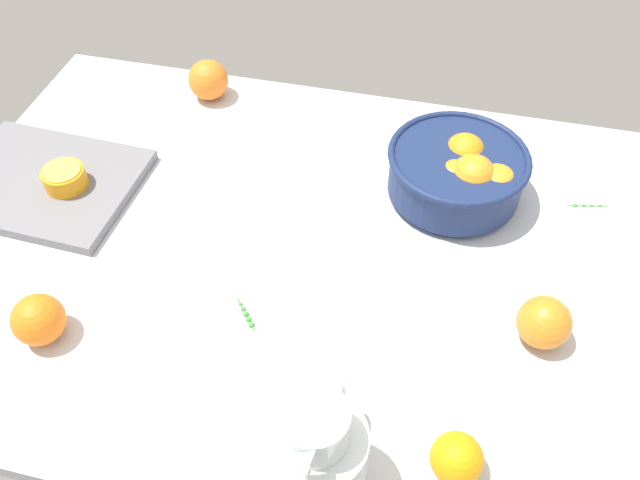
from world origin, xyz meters
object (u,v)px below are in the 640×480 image
(loose_orange_1, at_px, (544,322))
(loose_orange_2, at_px, (38,320))
(fruit_bowl, at_px, (458,173))
(juice_pitcher, at_px, (316,459))
(loose_orange_3, at_px, (208,80))
(loose_orange_0, at_px, (457,458))
(orange_half_0, at_px, (65,178))
(cutting_board, at_px, (44,183))

(loose_orange_1, height_order, loose_orange_2, loose_orange_1)
(fruit_bowl, xyz_separation_m, loose_orange_1, (0.15, -0.27, -0.02))
(juice_pitcher, bearing_deg, loose_orange_3, 118.79)
(loose_orange_0, bearing_deg, orange_half_0, 154.09)
(cutting_board, height_order, loose_orange_0, loose_orange_0)
(orange_half_0, relative_size, loose_orange_3, 0.90)
(loose_orange_0, bearing_deg, cutting_board, 155.35)
(loose_orange_2, bearing_deg, loose_orange_1, 12.89)
(fruit_bowl, relative_size, orange_half_0, 3.28)
(juice_pitcher, distance_m, cutting_board, 0.72)
(fruit_bowl, distance_m, loose_orange_0, 0.50)
(orange_half_0, bearing_deg, loose_orange_2, -68.80)
(fruit_bowl, relative_size, juice_pitcher, 1.27)
(juice_pitcher, distance_m, loose_orange_0, 0.18)
(fruit_bowl, height_order, loose_orange_3, fruit_bowl)
(loose_orange_1, bearing_deg, loose_orange_0, -114.32)
(cutting_board, xyz_separation_m, loose_orange_2, (0.16, -0.28, 0.03))
(orange_half_0, bearing_deg, loose_orange_3, 66.32)
(loose_orange_3, bearing_deg, cutting_board, -121.13)
(loose_orange_2, relative_size, loose_orange_3, 0.93)
(juice_pitcher, bearing_deg, loose_orange_2, 164.77)
(orange_half_0, distance_m, loose_orange_1, 0.82)
(fruit_bowl, xyz_separation_m, loose_orange_0, (0.05, -0.50, -0.02))
(juice_pitcher, height_order, loose_orange_1, juice_pitcher)
(juice_pitcher, height_order, loose_orange_0, juice_pitcher)
(loose_orange_1, relative_size, loose_orange_3, 0.95)
(orange_half_0, distance_m, loose_orange_2, 0.30)
(loose_orange_1, xyz_separation_m, loose_orange_3, (-0.67, 0.45, 0.00))
(juice_pitcher, bearing_deg, loose_orange_1, 46.38)
(juice_pitcher, xyz_separation_m, loose_orange_2, (-0.44, 0.12, -0.03))
(juice_pitcher, relative_size, loose_orange_2, 2.49)
(orange_half_0, height_order, loose_orange_0, loose_orange_0)
(orange_half_0, xyz_separation_m, loose_orange_0, (0.71, -0.35, -0.00))
(orange_half_0, xyz_separation_m, loose_orange_3, (0.14, 0.33, 0.00))
(juice_pitcher, distance_m, loose_orange_3, 0.83)
(loose_orange_2, bearing_deg, loose_orange_0, -6.18)
(juice_pitcher, relative_size, loose_orange_0, 2.85)
(loose_orange_2, distance_m, loose_orange_3, 0.61)
(juice_pitcher, xyz_separation_m, orange_half_0, (-0.55, 0.40, -0.03))
(loose_orange_0, height_order, loose_orange_3, loose_orange_3)
(loose_orange_2, xyz_separation_m, loose_orange_3, (0.04, 0.61, 0.00))
(juice_pitcher, bearing_deg, loose_orange_0, 18.11)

